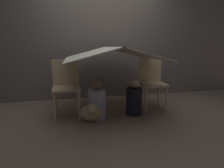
{
  "coord_description": "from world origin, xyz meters",
  "views": [
    {
      "loc": [
        -0.61,
        -2.64,
        1.1
      ],
      "look_at": [
        0.0,
        0.12,
        0.5
      ],
      "focal_mm": 28.0,
      "sensor_mm": 36.0,
      "label": 1
    }
  ],
  "objects_px": {
    "chair_left": "(66,84)",
    "person_second": "(134,98)",
    "person_front": "(97,101)",
    "dog": "(92,112)",
    "chair_right": "(152,81)"
  },
  "relations": [
    {
      "from": "dog",
      "to": "chair_left",
      "type": "bearing_deg",
      "value": 135.7
    },
    {
      "from": "chair_left",
      "to": "person_front",
      "type": "height_order",
      "value": "chair_left"
    },
    {
      "from": "person_second",
      "to": "dog",
      "type": "distance_m",
      "value": 0.73
    },
    {
      "from": "person_second",
      "to": "dog",
      "type": "xyz_separation_m",
      "value": [
        -0.71,
        -0.14,
        -0.12
      ]
    },
    {
      "from": "chair_left",
      "to": "chair_right",
      "type": "xyz_separation_m",
      "value": [
        1.48,
        -0.0,
        0.0
      ]
    },
    {
      "from": "chair_right",
      "to": "person_second",
      "type": "relative_size",
      "value": 1.46
    },
    {
      "from": "chair_left",
      "to": "dog",
      "type": "relative_size",
      "value": 2.5
    },
    {
      "from": "chair_right",
      "to": "dog",
      "type": "distance_m",
      "value": 1.22
    },
    {
      "from": "chair_left",
      "to": "person_second",
      "type": "xyz_separation_m",
      "value": [
        1.08,
        -0.22,
        -0.24
      ]
    },
    {
      "from": "chair_left",
      "to": "chair_right",
      "type": "distance_m",
      "value": 1.48
    },
    {
      "from": "person_front",
      "to": "person_second",
      "type": "height_order",
      "value": "person_front"
    },
    {
      "from": "chair_left",
      "to": "person_front",
      "type": "distance_m",
      "value": 0.57
    },
    {
      "from": "person_front",
      "to": "chair_right",
      "type": "bearing_deg",
      "value": 13.38
    },
    {
      "from": "chair_left",
      "to": "dog",
      "type": "height_order",
      "value": "chair_left"
    },
    {
      "from": "dog",
      "to": "person_second",
      "type": "bearing_deg",
      "value": 11.39
    }
  ]
}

